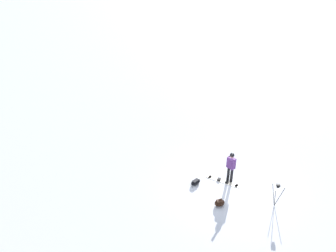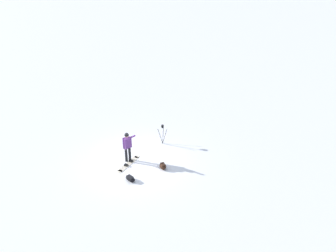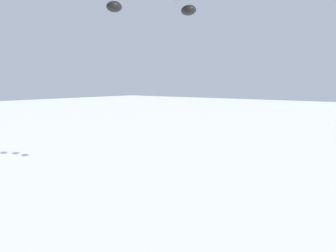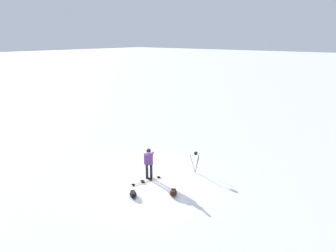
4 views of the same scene
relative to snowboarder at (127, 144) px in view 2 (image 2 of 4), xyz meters
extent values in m
plane|color=white|center=(0.46, 0.01, -1.03)|extent=(300.00, 300.00, 0.00)
cylinder|color=black|center=(0.07, 0.09, -0.62)|extent=(0.14, 0.14, 0.82)
cylinder|color=black|center=(-0.08, -0.07, -0.62)|extent=(0.14, 0.14, 0.82)
cube|color=#592D72|center=(-0.01, 0.01, 0.08)|extent=(0.46, 0.47, 0.58)
sphere|color=tan|center=(-0.01, 0.01, 0.51)|extent=(0.22, 0.22, 0.22)
sphere|color=black|center=(-0.01, 0.01, 0.54)|extent=(0.23, 0.23, 0.23)
cylinder|color=#592D72|center=(0.30, -0.03, 0.48)|extent=(0.45, 0.42, 0.41)
cylinder|color=#592D72|center=(-0.16, -0.13, 0.08)|extent=(0.09, 0.09, 0.58)
cube|color=beige|center=(0.09, -0.32, -1.02)|extent=(0.83, 1.57, 0.02)
cylinder|color=beige|center=(0.38, 0.42, -1.02)|extent=(0.28, 0.28, 0.02)
cylinder|color=beige|center=(-0.19, -1.05, -1.02)|extent=(0.28, 0.28, 0.02)
cube|color=black|center=(0.17, -0.11, -0.97)|extent=(0.24, 0.20, 0.08)
cube|color=black|center=(0.02, -0.52, -0.97)|extent=(0.24, 0.20, 0.08)
ellipsoid|color=black|center=(1.95, -0.47, -0.87)|extent=(0.51, 0.58, 0.31)
cube|color=#402618|center=(1.95, -0.47, -0.77)|extent=(0.31, 0.35, 0.08)
cylinder|color=#262628|center=(1.55, 2.19, -0.50)|extent=(0.04, 0.33, 1.06)
cylinder|color=#262628|center=(1.42, 1.94, -0.50)|extent=(0.27, 0.22, 1.06)
cylinder|color=#262628|center=(1.68, 1.97, -0.50)|extent=(0.31, 0.16, 1.06)
cube|color=black|center=(1.54, 2.04, 0.05)|extent=(0.10, 0.10, 0.06)
cube|color=black|center=(1.54, 2.04, 0.13)|extent=(0.12, 0.16, 0.10)
ellipsoid|color=black|center=(0.54, -1.69, -0.91)|extent=(0.67, 0.61, 0.24)
cube|color=black|center=(0.54, -1.69, -0.82)|extent=(0.40, 0.36, 0.08)
camera|label=1|loc=(13.14, -1.02, 8.67)|focal=32.71mm
camera|label=2|loc=(4.18, -13.82, 8.56)|focal=33.94mm
camera|label=3|loc=(-0.57, 3.17, 7.26)|focal=30.46mm
camera|label=4|loc=(8.31, -8.80, 5.95)|focal=27.84mm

